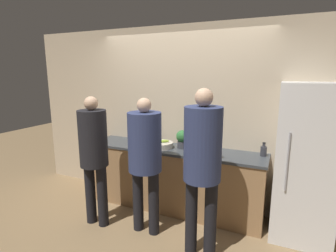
# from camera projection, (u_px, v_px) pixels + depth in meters

# --- Properties ---
(ground_plane) EXTENTS (14.00, 14.00, 0.00)m
(ground_plane) POSITION_uv_depth(u_px,v_px,m) (164.00, 218.00, 3.56)
(ground_plane) COLOR #8C704C
(wall_back) EXTENTS (5.20, 0.06, 2.60)m
(wall_back) POSITION_uv_depth(u_px,v_px,m) (181.00, 117.00, 3.86)
(wall_back) COLOR #C6B293
(wall_back) RESTS_ON ground_plane
(counter) EXTENTS (2.53, 0.60, 0.90)m
(counter) POSITION_uv_depth(u_px,v_px,m) (174.00, 178.00, 3.77)
(counter) COLOR #9E754C
(counter) RESTS_ON ground_plane
(refrigerator) EXTENTS (0.65, 0.63, 1.84)m
(refrigerator) POSITION_uv_depth(u_px,v_px,m) (306.00, 164.00, 2.99)
(refrigerator) COLOR white
(refrigerator) RESTS_ON ground_plane
(person_left) EXTENTS (0.35, 0.35, 1.66)m
(person_left) POSITION_uv_depth(u_px,v_px,m) (94.00, 151.00, 3.25)
(person_left) COLOR black
(person_left) RESTS_ON ground_plane
(person_center) EXTENTS (0.39, 0.39, 1.66)m
(person_center) POSITION_uv_depth(u_px,v_px,m) (145.00, 153.00, 3.08)
(person_center) COLOR black
(person_center) RESTS_ON ground_plane
(person_right) EXTENTS (0.38, 0.38, 1.80)m
(person_right) POSITION_uv_depth(u_px,v_px,m) (202.00, 158.00, 2.64)
(person_right) COLOR black
(person_right) RESTS_ON ground_plane
(fruit_bowl) EXTENTS (0.33, 0.33, 0.12)m
(fruit_bowl) POSITION_uv_depth(u_px,v_px,m) (161.00, 145.00, 3.69)
(fruit_bowl) COLOR beige
(fruit_bowl) RESTS_ON counter
(utensil_crock) EXTENTS (0.11, 0.11, 0.30)m
(utensil_crock) POSITION_uv_depth(u_px,v_px,m) (131.00, 137.00, 3.98)
(utensil_crock) COLOR #ADA393
(utensil_crock) RESTS_ON counter
(bottle_dark) EXTENTS (0.08, 0.08, 0.18)m
(bottle_dark) POSITION_uv_depth(u_px,v_px,m) (264.00, 151.00, 3.30)
(bottle_dark) COLOR #333338
(bottle_dark) RESTS_ON counter
(cup_black) EXTENTS (0.09, 0.09, 0.10)m
(cup_black) POSITION_uv_depth(u_px,v_px,m) (154.00, 138.00, 4.01)
(cup_black) COLOR #28282D
(cup_black) RESTS_ON counter
(cup_white) EXTENTS (0.09, 0.09, 0.09)m
(cup_white) POSITION_uv_depth(u_px,v_px,m) (218.00, 154.00, 3.24)
(cup_white) COLOR white
(cup_white) RESTS_ON counter
(potted_plant) EXTENTS (0.17, 0.17, 0.25)m
(potted_plant) POSITION_uv_depth(u_px,v_px,m) (182.00, 139.00, 3.65)
(potted_plant) COLOR #3D3D42
(potted_plant) RESTS_ON counter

